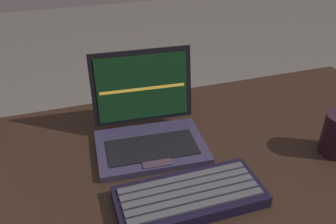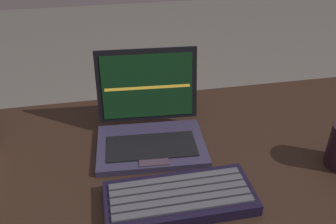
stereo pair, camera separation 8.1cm
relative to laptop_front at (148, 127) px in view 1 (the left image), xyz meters
The scene contains 3 objects.
desk 0.18m from the laptop_front, 86.07° to the right, with size 1.45×0.65×0.71m.
laptop_front is the anchor object (origin of this frame).
external_keyboard 0.22m from the laptop_front, 83.32° to the right, with size 0.30×0.13×0.03m.
Camera 1 is at (-0.18, -0.61, 1.25)m, focal length 38.53 mm.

